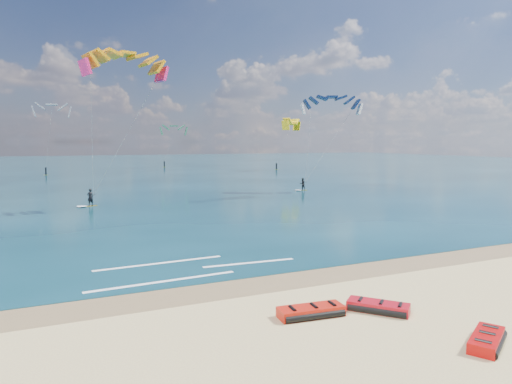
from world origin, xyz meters
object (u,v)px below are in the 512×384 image
at_px(packed_kite_mid, 378,311).
at_px(kitesurfer_main, 108,123).
at_px(packed_kite_left, 311,316).
at_px(kitesurfer_far, 319,134).
at_px(packed_kite_right, 486,345).

relative_size(packed_kite_mid, kitesurfer_main, 0.16).
height_order(packed_kite_left, kitesurfer_main, kitesurfer_main).
bearing_deg(kitesurfer_far, packed_kite_mid, -99.93).
distance_m(packed_kite_right, kitesurfer_main, 35.66).
height_order(packed_kite_right, kitesurfer_main, kitesurfer_main).
bearing_deg(packed_kite_right, kitesurfer_far, 34.63).
height_order(packed_kite_mid, kitesurfer_main, kitesurfer_main).
xyz_separation_m(packed_kite_left, kitesurfer_far, (22.37, 35.54, 7.20)).
bearing_deg(packed_kite_mid, kitesurfer_main, 149.54).
bearing_deg(kitesurfer_far, packed_kite_left, -103.30).
bearing_deg(kitesurfer_main, packed_kite_right, -102.54).
distance_m(packed_kite_left, packed_kite_right, 5.59).
xyz_separation_m(packed_kite_mid, kitesurfer_main, (-5.93, 30.46, 7.83)).
bearing_deg(packed_kite_right, packed_kite_mid, 78.25).
height_order(packed_kite_left, packed_kite_right, packed_kite_left).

